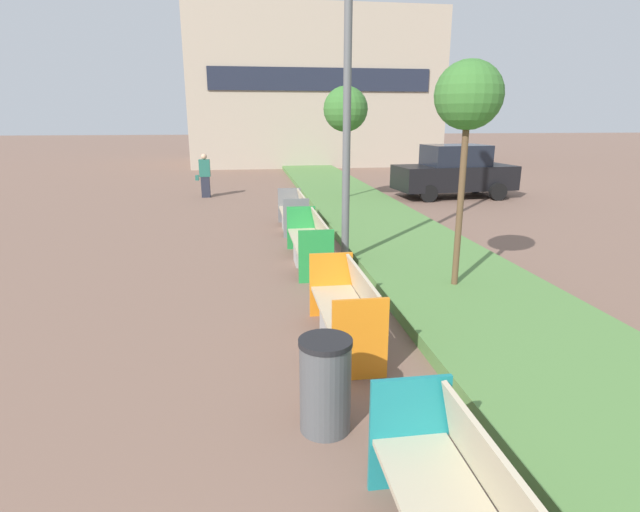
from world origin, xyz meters
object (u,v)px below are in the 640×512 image
at_px(parked_car_distant, 454,172).
at_px(bench_grey_frame, 294,215).
at_px(bench_orange_frame, 346,316).
at_px(sapling_tree_far, 346,109).
at_px(bench_green_frame, 310,245).
at_px(pedestrian_walking, 205,176).
at_px(sapling_tree_near, 468,98).
at_px(litter_bin, 325,385).

bearing_deg(parked_car_distant, bench_grey_frame, -148.73).
xyz_separation_m(bench_orange_frame, sapling_tree_far, (2.10, 10.78, 2.68)).
xyz_separation_m(bench_green_frame, pedestrian_walking, (-2.65, 9.00, 0.40)).
xyz_separation_m(bench_grey_frame, parked_car_distant, (6.21, 4.51, 0.55)).
distance_m(bench_green_frame, bench_grey_frame, 3.17).
bearing_deg(bench_grey_frame, bench_orange_frame, -90.00).
bearing_deg(parked_car_distant, sapling_tree_near, -117.48).
bearing_deg(sapling_tree_near, sapling_tree_far, 90.00).
relative_size(bench_grey_frame, sapling_tree_near, 0.53).
height_order(bench_grey_frame, litter_bin, bench_grey_frame).
relative_size(litter_bin, sapling_tree_far, 0.24).
xyz_separation_m(bench_green_frame, litter_bin, (-0.55, -5.41, 0.07)).
distance_m(bench_green_frame, litter_bin, 5.44).
xyz_separation_m(bench_orange_frame, parked_car_distant, (6.21, 11.32, 0.55)).
distance_m(litter_bin, pedestrian_walking, 14.56).
bearing_deg(sapling_tree_near, litter_bin, -128.82).
height_order(bench_grey_frame, sapling_tree_far, sapling_tree_far).
bearing_deg(bench_green_frame, sapling_tree_near, -45.30).
height_order(bench_orange_frame, litter_bin, bench_orange_frame).
xyz_separation_m(bench_orange_frame, bench_green_frame, (0.01, 3.64, 0.01)).
bearing_deg(bench_green_frame, bench_orange_frame, -90.10).
height_order(sapling_tree_far, pedestrian_walking, sapling_tree_far).
relative_size(bench_grey_frame, pedestrian_walking, 1.22).
bearing_deg(sapling_tree_far, parked_car_distant, 7.59).
bearing_deg(sapling_tree_near, bench_orange_frame, -144.10).
height_order(bench_green_frame, litter_bin, bench_green_frame).
relative_size(bench_green_frame, parked_car_distant, 0.56).
bearing_deg(bench_orange_frame, sapling_tree_far, 78.97).
xyz_separation_m(sapling_tree_near, sapling_tree_far, (0.00, 9.25, -0.02)).
distance_m(bench_grey_frame, parked_car_distant, 7.70).
xyz_separation_m(bench_grey_frame, sapling_tree_near, (2.10, -5.29, 2.70)).
bearing_deg(pedestrian_walking, litter_bin, -81.73).
height_order(litter_bin, sapling_tree_far, sapling_tree_far).
bearing_deg(pedestrian_walking, sapling_tree_far, -21.43).
distance_m(sapling_tree_far, parked_car_distant, 4.66).
relative_size(bench_orange_frame, parked_car_distant, 0.44).
xyz_separation_m(sapling_tree_far, pedestrian_walking, (-4.74, 1.86, -2.26)).
distance_m(bench_orange_frame, parked_car_distant, 12.92).
bearing_deg(parked_car_distant, bench_green_frame, -133.64).
xyz_separation_m(sapling_tree_far, parked_car_distant, (4.11, 0.55, -2.13)).
height_order(bench_orange_frame, parked_car_distant, parked_car_distant).
bearing_deg(pedestrian_walking, bench_grey_frame, -65.60).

